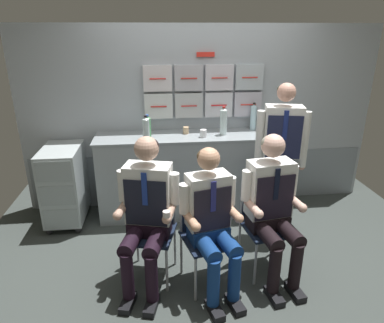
{
  "coord_description": "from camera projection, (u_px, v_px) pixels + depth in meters",
  "views": [
    {
      "loc": [
        -0.54,
        -2.65,
        2.08
      ],
      "look_at": [
        -0.23,
        0.22,
        0.98
      ],
      "focal_mm": 32.43,
      "sensor_mm": 36.0,
      "label": 1
    }
  ],
  "objects": [
    {
      "name": "ground",
      "position": [
        219.0,
        268.0,
        3.27
      ],
      "size": [
        4.8,
        4.8,
        0.04
      ],
      "primitive_type": "cube",
      "color": "#393F3C"
    },
    {
      "name": "galley_bulkhead",
      "position": [
        201.0,
        120.0,
        4.16
      ],
      "size": [
        4.2,
        0.14,
        2.15
      ],
      "color": "#A5ADB5",
      "rests_on": "ground"
    },
    {
      "name": "galley_counter",
      "position": [
        185.0,
        174.0,
        4.08
      ],
      "size": [
        2.02,
        0.53,
        0.97
      ],
      "color": "#969FA4",
      "rests_on": "ground"
    },
    {
      "name": "service_trolley",
      "position": [
        65.0,
        183.0,
        3.87
      ],
      "size": [
        0.4,
        0.65,
        0.88
      ],
      "color": "black",
      "rests_on": "ground"
    },
    {
      "name": "folding_chair_left",
      "position": [
        152.0,
        219.0,
        3.05
      ],
      "size": [
        0.49,
        0.49,
        0.84
      ],
      "color": "#A8AAAF",
      "rests_on": "ground"
    },
    {
      "name": "crew_member_left",
      "position": [
        147.0,
        207.0,
        2.83
      ],
      "size": [
        0.54,
        0.69,
        1.3
      ],
      "color": "black",
      "rests_on": "ground"
    },
    {
      "name": "folding_chair_right",
      "position": [
        204.0,
        225.0,
        2.97
      ],
      "size": [
        0.49,
        0.49,
        0.84
      ],
      "color": "#A8AAAF",
      "rests_on": "ground"
    },
    {
      "name": "crew_member_right",
      "position": [
        212.0,
        217.0,
        2.77
      ],
      "size": [
        0.5,
        0.65,
        1.24
      ],
      "color": "black",
      "rests_on": "ground"
    },
    {
      "name": "folding_chair_by_counter",
      "position": [
        263.0,
        214.0,
        3.14
      ],
      "size": [
        0.46,
        0.46,
        0.84
      ],
      "color": "#A8AAAF",
      "rests_on": "ground"
    },
    {
      "name": "crew_member_by_counter",
      "position": [
        273.0,
        203.0,
        2.92
      ],
      "size": [
        0.52,
        0.67,
        1.29
      ],
      "color": "black",
      "rests_on": "ground"
    },
    {
      "name": "crew_member_standing",
      "position": [
        281.0,
        150.0,
        3.47
      ],
      "size": [
        0.51,
        0.31,
        1.62
      ],
      "color": "black",
      "rests_on": "ground"
    },
    {
      "name": "water_bottle_blue_cap",
      "position": [
        146.0,
        129.0,
        3.65
      ],
      "size": [
        0.07,
        0.07,
        0.28
      ],
      "color": "silver",
      "rests_on": "galley_counter"
    },
    {
      "name": "water_bottle_tall",
      "position": [
        148.0,
        127.0,
        3.75
      ],
      "size": [
        0.07,
        0.07,
        0.26
      ],
      "color": "#4EA55E",
      "rests_on": "galley_counter"
    },
    {
      "name": "water_bottle_short",
      "position": [
        224.0,
        121.0,
        3.88
      ],
      "size": [
        0.08,
        0.08,
        0.32
      ],
      "color": "silver",
      "rests_on": "galley_counter"
    },
    {
      "name": "water_bottle_clear",
      "position": [
        253.0,
        117.0,
        4.07
      ],
      "size": [
        0.07,
        0.07,
        0.32
      ],
      "color": "silver",
      "rests_on": "galley_counter"
    },
    {
      "name": "paper_cup_tan",
      "position": [
        203.0,
        133.0,
        3.82
      ],
      "size": [
        0.07,
        0.07,
        0.08
      ],
      "color": "white",
      "rests_on": "galley_counter"
    },
    {
      "name": "coffee_cup_white",
      "position": [
        186.0,
        130.0,
        3.95
      ],
      "size": [
        0.07,
        0.07,
        0.08
      ],
      "color": "tan",
      "rests_on": "galley_counter"
    }
  ]
}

